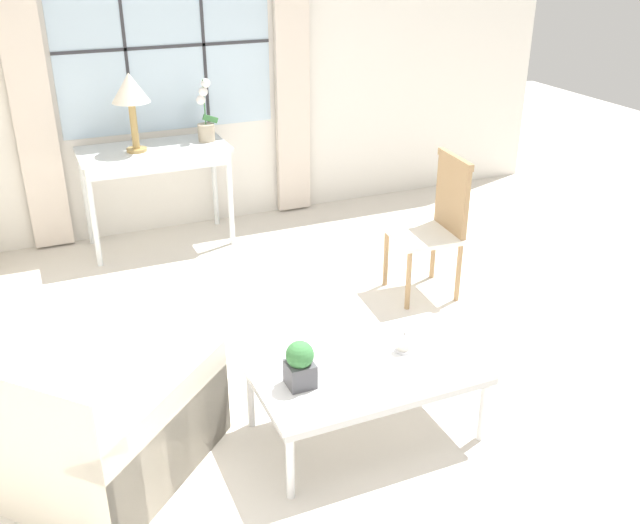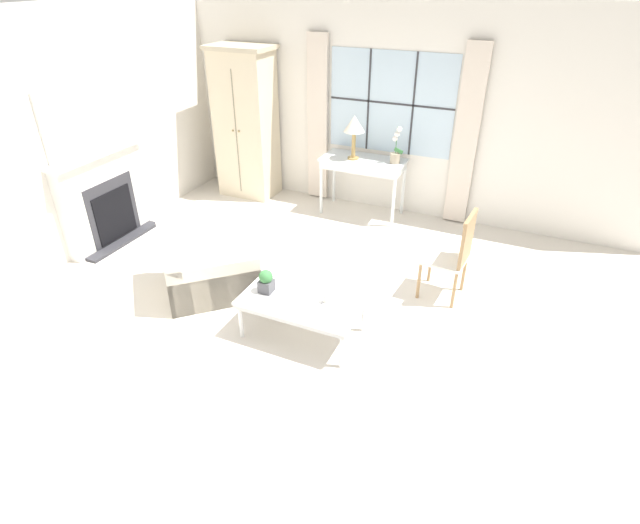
{
  "view_description": "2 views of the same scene",
  "coord_description": "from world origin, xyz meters",
  "px_view_note": "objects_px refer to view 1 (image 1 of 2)",
  "views": [
    {
      "loc": [
        -1.18,
        -2.83,
        2.38
      ],
      "look_at": [
        0.2,
        0.37,
        0.74
      ],
      "focal_mm": 40.0,
      "sensor_mm": 36.0,
      "label": 1
    },
    {
      "loc": [
        1.95,
        -3.62,
        3.11
      ],
      "look_at": [
        0.2,
        0.25,
        0.58
      ],
      "focal_mm": 28.0,
      "sensor_mm": 36.0,
      "label": 2
    }
  ],
  "objects_px": {
    "armchair_upholstered": "(95,424)",
    "pillar_candle": "(404,344)",
    "coffee_table": "(366,371)",
    "potted_plant_small": "(300,364)",
    "table_lamp": "(130,92)",
    "potted_orchid": "(205,119)",
    "console_table": "(154,159)",
    "side_chair_wooden": "(437,219)"
  },
  "relations": [
    {
      "from": "armchair_upholstered",
      "to": "pillar_candle",
      "type": "distance_m",
      "value": 1.56
    },
    {
      "from": "coffee_table",
      "to": "pillar_candle",
      "type": "relative_size",
      "value": 10.69
    },
    {
      "from": "armchair_upholstered",
      "to": "potted_plant_small",
      "type": "bearing_deg",
      "value": -17.84
    },
    {
      "from": "table_lamp",
      "to": "potted_orchid",
      "type": "xyz_separation_m",
      "value": [
        0.57,
        0.08,
        -0.28
      ]
    },
    {
      "from": "potted_orchid",
      "to": "pillar_candle",
      "type": "bearing_deg",
      "value": -85.25
    },
    {
      "from": "potted_orchid",
      "to": "armchair_upholstered",
      "type": "xyz_separation_m",
      "value": [
        -1.29,
        -2.61,
        -0.73
      ]
    },
    {
      "from": "console_table",
      "to": "coffee_table",
      "type": "distance_m",
      "value": 2.9
    },
    {
      "from": "console_table",
      "to": "side_chair_wooden",
      "type": "xyz_separation_m",
      "value": [
        1.61,
        -1.62,
        -0.17
      ]
    },
    {
      "from": "console_table",
      "to": "potted_plant_small",
      "type": "distance_m",
      "value": 2.89
    },
    {
      "from": "potted_orchid",
      "to": "table_lamp",
      "type": "bearing_deg",
      "value": -172.31
    },
    {
      "from": "coffee_table",
      "to": "potted_plant_small",
      "type": "xyz_separation_m",
      "value": [
        -0.37,
        -0.03,
        0.16
      ]
    },
    {
      "from": "console_table",
      "to": "pillar_candle",
      "type": "bearing_deg",
      "value": -76.47
    },
    {
      "from": "coffee_table",
      "to": "pillar_candle",
      "type": "distance_m",
      "value": 0.25
    },
    {
      "from": "console_table",
      "to": "table_lamp",
      "type": "height_order",
      "value": "table_lamp"
    },
    {
      "from": "table_lamp",
      "to": "coffee_table",
      "type": "xyz_separation_m",
      "value": [
        0.58,
        -2.8,
        -0.9
      ]
    },
    {
      "from": "coffee_table",
      "to": "potted_plant_small",
      "type": "distance_m",
      "value": 0.4
    },
    {
      "from": "side_chair_wooden",
      "to": "pillar_candle",
      "type": "xyz_separation_m",
      "value": [
        -0.93,
        -1.2,
        -0.1
      ]
    },
    {
      "from": "table_lamp",
      "to": "potted_plant_small",
      "type": "height_order",
      "value": "table_lamp"
    },
    {
      "from": "table_lamp",
      "to": "armchair_upholstered",
      "type": "xyz_separation_m",
      "value": [
        -0.72,
        -2.53,
        -1.01
      ]
    },
    {
      "from": "potted_orchid",
      "to": "coffee_table",
      "type": "xyz_separation_m",
      "value": [
        0.0,
        -2.87,
        -0.62
      ]
    },
    {
      "from": "console_table",
      "to": "side_chair_wooden",
      "type": "distance_m",
      "value": 2.29
    },
    {
      "from": "console_table",
      "to": "armchair_upholstered",
      "type": "xyz_separation_m",
      "value": [
        -0.85,
        -2.58,
        -0.47
      ]
    },
    {
      "from": "side_chair_wooden",
      "to": "potted_plant_small",
      "type": "bearing_deg",
      "value": -140.49
    },
    {
      "from": "armchair_upholstered",
      "to": "coffee_table",
      "type": "distance_m",
      "value": 1.33
    },
    {
      "from": "armchair_upholstered",
      "to": "side_chair_wooden",
      "type": "relative_size",
      "value": 1.29
    },
    {
      "from": "potted_orchid",
      "to": "armchair_upholstered",
      "type": "bearing_deg",
      "value": -116.33
    },
    {
      "from": "table_lamp",
      "to": "pillar_candle",
      "type": "bearing_deg",
      "value": -73.65
    },
    {
      "from": "potted_plant_small",
      "to": "pillar_candle",
      "type": "bearing_deg",
      "value": 6.42
    },
    {
      "from": "armchair_upholstered",
      "to": "table_lamp",
      "type": "bearing_deg",
      "value": 74.2
    },
    {
      "from": "potted_orchid",
      "to": "side_chair_wooden",
      "type": "relative_size",
      "value": 0.5
    },
    {
      "from": "console_table",
      "to": "side_chair_wooden",
      "type": "bearing_deg",
      "value": -45.11
    },
    {
      "from": "table_lamp",
      "to": "pillar_candle",
      "type": "relative_size",
      "value": 5.58
    },
    {
      "from": "console_table",
      "to": "coffee_table",
      "type": "xyz_separation_m",
      "value": [
        0.45,
        -2.85,
        -0.35
      ]
    },
    {
      "from": "console_table",
      "to": "coffee_table",
      "type": "bearing_deg",
      "value": -81.12
    },
    {
      "from": "side_chair_wooden",
      "to": "coffee_table",
      "type": "height_order",
      "value": "side_chair_wooden"
    },
    {
      "from": "table_lamp",
      "to": "potted_plant_small",
      "type": "relative_size",
      "value": 2.54
    },
    {
      "from": "table_lamp",
      "to": "armchair_upholstered",
      "type": "relative_size",
      "value": 0.46
    },
    {
      "from": "side_chair_wooden",
      "to": "pillar_candle",
      "type": "bearing_deg",
      "value": -128.0
    },
    {
      "from": "console_table",
      "to": "table_lamp",
      "type": "xyz_separation_m",
      "value": [
        -0.13,
        -0.05,
        0.55
      ]
    },
    {
      "from": "console_table",
      "to": "pillar_candle",
      "type": "xyz_separation_m",
      "value": [
        0.68,
        -2.81,
        -0.27
      ]
    },
    {
      "from": "armchair_upholstered",
      "to": "coffee_table",
      "type": "height_order",
      "value": "armchair_upholstered"
    },
    {
      "from": "potted_plant_small",
      "to": "armchair_upholstered",
      "type": "bearing_deg",
      "value": 162.16
    }
  ]
}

